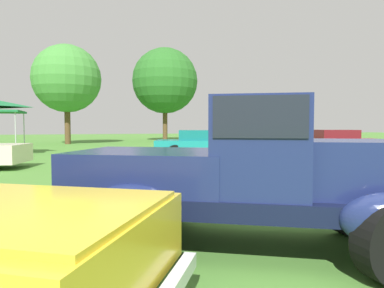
# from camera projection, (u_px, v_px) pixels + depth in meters

# --- Properties ---
(ground_plane) EXTENTS (120.00, 120.00, 0.00)m
(ground_plane) POSITION_uv_depth(u_px,v_px,m) (281.00, 259.00, 3.66)
(ground_plane) COLOR #4C8433
(feature_pickup_truck) EXTENTS (4.26, 3.18, 1.70)m
(feature_pickup_truck) POSITION_uv_depth(u_px,v_px,m) (252.00, 173.00, 3.98)
(feature_pickup_truck) COLOR black
(feature_pickup_truck) RESTS_ON ground_plane
(show_car_teal) EXTENTS (4.47, 2.87, 1.22)m
(show_car_teal) POSITION_uv_depth(u_px,v_px,m) (204.00, 145.00, 14.81)
(show_car_teal) COLOR teal
(show_car_teal) RESTS_ON ground_plane
(show_car_burgundy) EXTENTS (4.15, 2.69, 1.22)m
(show_car_burgundy) POSITION_uv_depth(u_px,v_px,m) (338.00, 143.00, 16.35)
(show_car_burgundy) COLOR maroon
(show_car_burgundy) RESTS_ON ground_plane
(treeline_mid_left) EXTENTS (5.20, 5.20, 7.65)m
(treeline_mid_left) POSITION_uv_depth(u_px,v_px,m) (67.00, 79.00, 26.95)
(treeline_mid_left) COLOR brown
(treeline_mid_left) RESTS_ON ground_plane
(treeline_center) EXTENTS (6.14, 6.14, 8.72)m
(treeline_center) POSITION_uv_depth(u_px,v_px,m) (165.00, 81.00, 32.94)
(treeline_center) COLOR brown
(treeline_center) RESTS_ON ground_plane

